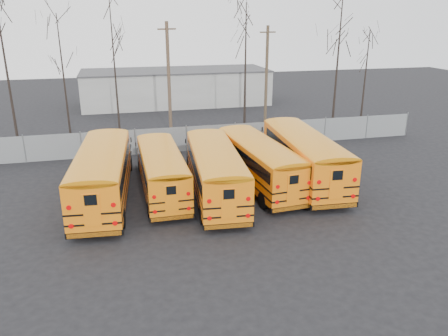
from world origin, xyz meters
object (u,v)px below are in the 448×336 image
object	(u,v)px
bus_d	(258,159)
utility_pole_right	(266,74)
bus_a	(103,170)
utility_pole_left	(169,77)
bus_e	(303,153)
bus_b	(161,168)
bus_c	(215,167)

from	to	relation	value
bus_d	utility_pole_right	bearing A→B (deg)	64.76
bus_a	utility_pole_right	world-z (taller)	utility_pole_right
utility_pole_right	utility_pole_left	bearing A→B (deg)	-179.86
bus_a	bus_e	distance (m)	12.45
bus_d	bus_e	bearing A→B (deg)	-4.27
bus_b	utility_pole_left	xyz separation A→B (m)	(2.44, 14.86, 3.39)
bus_b	utility_pole_left	size ratio (longest dim) A/B	1.03
bus_b	utility_pole_left	world-z (taller)	utility_pole_left
bus_a	bus_e	bearing A→B (deg)	6.10
bus_a	bus_b	xyz separation A→B (m)	(3.38, 0.35, -0.25)
bus_a	utility_pole_right	bearing A→B (deg)	51.90
bus_a	bus_c	bearing A→B (deg)	-2.81
bus_c	bus_d	world-z (taller)	bus_c
bus_d	bus_c	bearing A→B (deg)	-164.78
bus_e	utility_pole_left	xyz separation A→B (m)	(-6.63, 14.95, 3.11)
bus_a	bus_b	bearing A→B (deg)	10.84
utility_pole_left	bus_a	bearing A→B (deg)	-130.28
bus_b	bus_c	bearing A→B (deg)	-22.19
bus_b	utility_pole_left	bearing A→B (deg)	80.46
bus_c	bus_e	xyz separation A→B (m)	(6.06, 1.13, 0.10)
bus_e	utility_pole_left	bearing A→B (deg)	117.59
bus_a	utility_pole_right	size ratio (longest dim) A/B	1.25
bus_c	utility_pole_left	bearing A→B (deg)	96.96
utility_pole_left	bus_d	bearing A→B (deg)	-95.77
utility_pole_left	utility_pole_right	xyz separation A→B (m)	(9.81, 1.56, -0.21)
bus_a	bus_c	size ratio (longest dim) A/B	1.04
bus_d	utility_pole_left	size ratio (longest dim) A/B	1.11
bus_a	utility_pole_left	distance (m)	16.59
bus_a	utility_pole_left	size ratio (longest dim) A/B	1.20
bus_b	bus_d	distance (m)	6.06
bus_c	bus_d	distance (m)	3.25
bus_e	utility_pole_left	distance (m)	16.65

